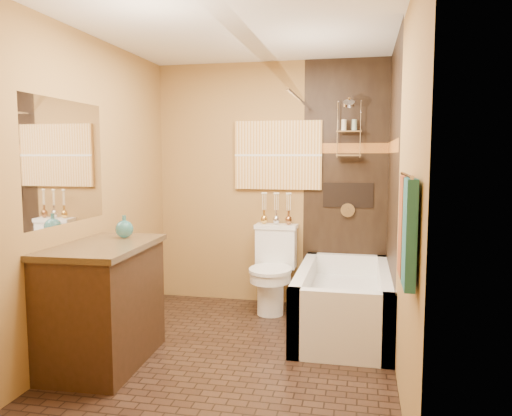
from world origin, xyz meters
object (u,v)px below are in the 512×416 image
(bathtub, at_px, (344,306))
(vanity, at_px, (103,303))
(toilet, at_px, (273,268))
(sunset_painting, at_px, (278,155))

(bathtub, bearing_deg, vanity, -148.32)
(toilet, relative_size, vanity, 0.80)
(sunset_painting, height_order, vanity, sunset_painting)
(sunset_painting, xyz_separation_m, vanity, (-1.01, -1.79, -1.10))
(toilet, xyz_separation_m, vanity, (-1.01, -1.51, 0.03))
(bathtub, distance_m, vanity, 2.04)
(bathtub, height_order, vanity, vanity)
(sunset_painting, xyz_separation_m, toilet, (0.00, -0.28, -1.12))
(bathtub, relative_size, vanity, 1.43)
(toilet, height_order, vanity, vanity)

